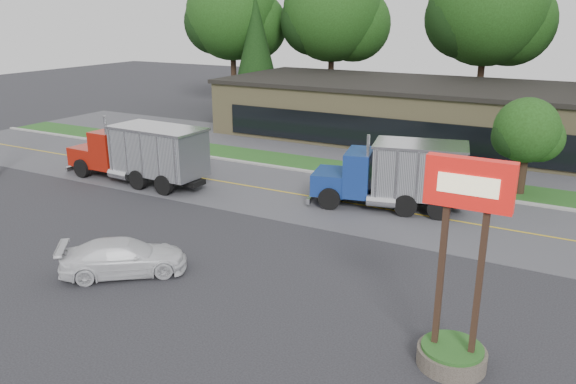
{
  "coord_description": "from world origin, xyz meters",
  "views": [
    {
      "loc": [
        12.98,
        -16.46,
        9.39
      ],
      "look_at": [
        1.61,
        4.23,
        1.8
      ],
      "focal_mm": 35.0,
      "sensor_mm": 36.0,
      "label": 1
    }
  ],
  "objects_px": {
    "bilo_sign": "(457,300)",
    "rally_car": "(124,257)",
    "dump_truck_red": "(142,152)",
    "dump_truck_blue": "(398,173)"
  },
  "relations": [
    {
      "from": "dump_truck_red",
      "to": "dump_truck_blue",
      "type": "height_order",
      "value": "same"
    },
    {
      "from": "bilo_sign",
      "to": "rally_car",
      "type": "distance_m",
      "value": 12.21
    },
    {
      "from": "rally_car",
      "to": "bilo_sign",
      "type": "bearing_deg",
      "value": -129.59
    },
    {
      "from": "dump_truck_red",
      "to": "dump_truck_blue",
      "type": "bearing_deg",
      "value": -166.78
    },
    {
      "from": "bilo_sign",
      "to": "rally_car",
      "type": "relative_size",
      "value": 1.29
    },
    {
      "from": "dump_truck_red",
      "to": "dump_truck_blue",
      "type": "relative_size",
      "value": 1.2
    },
    {
      "from": "dump_truck_blue",
      "to": "rally_car",
      "type": "distance_m",
      "value": 13.76
    },
    {
      "from": "dump_truck_blue",
      "to": "rally_car",
      "type": "relative_size",
      "value": 1.69
    },
    {
      "from": "bilo_sign",
      "to": "dump_truck_red",
      "type": "xyz_separation_m",
      "value": [
        -19.71,
        9.23,
        -0.21
      ]
    },
    {
      "from": "bilo_sign",
      "to": "dump_truck_blue",
      "type": "height_order",
      "value": "bilo_sign"
    }
  ]
}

